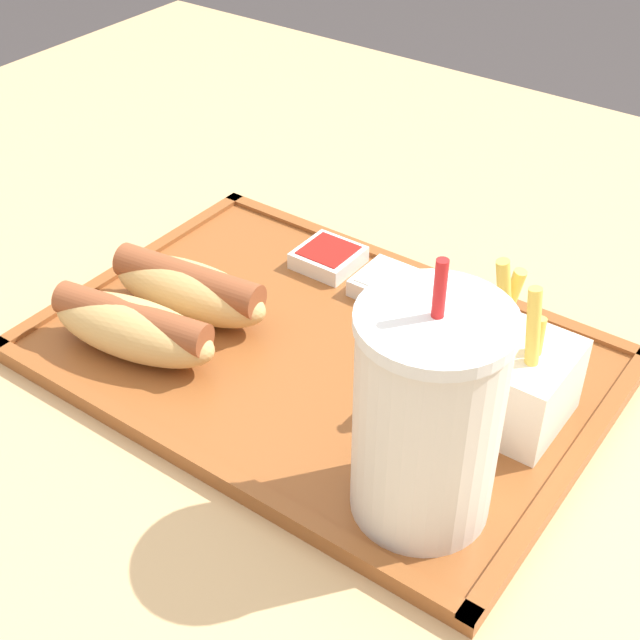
% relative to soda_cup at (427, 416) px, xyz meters
% --- Properties ---
extents(food_tray, '(0.42, 0.29, 0.01)m').
position_rel_soda_cup_xyz_m(food_tray, '(0.14, -0.08, -0.08)').
color(food_tray, brown).
rests_on(food_tray, dining_table).
extents(soda_cup, '(0.09, 0.09, 0.18)m').
position_rel_soda_cup_xyz_m(soda_cup, '(0.00, 0.00, 0.00)').
color(soda_cup, silver).
rests_on(soda_cup, food_tray).
extents(hot_dog_far, '(0.14, 0.07, 0.05)m').
position_rel_soda_cup_xyz_m(hot_dog_far, '(0.25, -0.00, -0.05)').
color(hot_dog_far, tan).
rests_on(hot_dog_far, food_tray).
extents(hot_dog_near, '(0.14, 0.07, 0.05)m').
position_rel_soda_cup_xyz_m(hot_dog_near, '(0.25, -0.06, -0.05)').
color(hot_dog_near, tan).
rests_on(hot_dog_near, food_tray).
extents(fries_carton, '(0.09, 0.07, 0.12)m').
position_rel_soda_cup_xyz_m(fries_carton, '(0.00, -0.11, -0.04)').
color(fries_carton, silver).
rests_on(fries_carton, food_tray).
extents(sauce_cup_mayo, '(0.05, 0.05, 0.02)m').
position_rel_soda_cup_xyz_m(sauce_cup_mayo, '(0.14, -0.18, -0.07)').
color(sauce_cup_mayo, silver).
rests_on(sauce_cup_mayo, food_tray).
extents(sauce_cup_ketchup, '(0.05, 0.05, 0.02)m').
position_rel_soda_cup_xyz_m(sauce_cup_ketchup, '(0.20, -0.18, -0.07)').
color(sauce_cup_ketchup, silver).
rests_on(sauce_cup_ketchup, food_tray).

